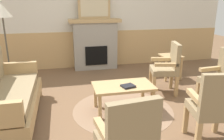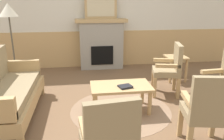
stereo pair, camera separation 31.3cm
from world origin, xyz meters
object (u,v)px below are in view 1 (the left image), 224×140
at_px(book_on_table, 128,86).
at_px(armchair_front_center, 214,106).
at_px(armchair_by_window_left, 223,77).
at_px(armchair_front_left, 127,139).
at_px(framed_picture, 94,7).
at_px(coffee_table, 123,88).
at_px(couch, 8,96).
at_px(fireplace, 95,44).
at_px(side_table, 171,60).
at_px(floor_lamp_by_couch, 2,16).
at_px(armchair_near_fireplace, 168,66).

distance_m(book_on_table, armchair_front_center, 1.29).
height_order(armchair_by_window_left, armchair_front_left, same).
relative_size(framed_picture, armchair_by_window_left, 0.82).
distance_m(armchair_by_window_left, armchair_front_left, 2.42).
distance_m(framed_picture, coffee_table, 2.74).
bearing_deg(armchair_by_window_left, couch, 175.40).
xyz_separation_m(couch, armchair_front_center, (2.54, -1.18, 0.14)).
bearing_deg(framed_picture, fireplace, -90.00).
relative_size(armchair_by_window_left, side_table, 1.78).
bearing_deg(side_table, fireplace, 142.40).
height_order(armchair_by_window_left, armchair_front_center, same).
xyz_separation_m(fireplace, book_on_table, (0.13, -2.58, -0.20)).
height_order(couch, armchair_by_window_left, same).
xyz_separation_m(armchair_front_left, floor_lamp_by_couch, (-1.58, 2.99, 0.91)).
bearing_deg(floor_lamp_by_couch, armchair_by_window_left, -24.76).
xyz_separation_m(armchair_front_left, side_table, (1.86, 2.86, -0.10)).
bearing_deg(floor_lamp_by_couch, side_table, -2.17).
bearing_deg(coffee_table, armchair_front_left, -104.03).
height_order(coffee_table, armchair_front_left, armchair_front_left).
bearing_deg(floor_lamp_by_couch, book_on_table, -36.97).
bearing_deg(armchair_near_fireplace, armchair_front_left, -123.93).
bearing_deg(book_on_table, armchair_by_window_left, -4.99).
bearing_deg(armchair_front_left, framed_picture, 85.54).
relative_size(armchair_near_fireplace, armchair_front_center, 1.00).
distance_m(armchair_by_window_left, side_table, 1.54).
height_order(armchair_by_window_left, floor_lamp_by_couch, floor_lamp_by_couch).
xyz_separation_m(fireplace, side_table, (1.54, -1.19, -0.22)).
height_order(fireplace, book_on_table, fireplace).
xyz_separation_m(armchair_near_fireplace, armchair_front_center, (-0.22, -1.68, 0.00)).
xyz_separation_m(couch, side_table, (3.20, 1.26, 0.04)).
relative_size(framed_picture, armchair_front_center, 0.82).
bearing_deg(coffee_table, armchair_near_fireplace, 27.73).
distance_m(couch, armchair_by_window_left, 3.38).
relative_size(couch, floor_lamp_by_couch, 1.07).
relative_size(armchair_near_fireplace, floor_lamp_by_couch, 0.58).
bearing_deg(framed_picture, armchair_front_left, -94.46).
relative_size(armchair_front_left, side_table, 1.78).
xyz_separation_m(fireplace, coffee_table, (0.08, -2.48, -0.27)).
distance_m(armchair_near_fireplace, armchair_front_center, 1.70).
bearing_deg(side_table, coffee_table, -138.65).
height_order(book_on_table, armchair_near_fireplace, armchair_near_fireplace).
xyz_separation_m(armchair_near_fireplace, side_table, (0.44, 0.75, -0.10)).
xyz_separation_m(coffee_table, armchair_front_center, (0.81, -1.14, 0.15)).
height_order(fireplace, side_table, fireplace).
xyz_separation_m(fireplace, armchair_by_window_left, (1.70, -2.71, -0.11)).
relative_size(armchair_by_window_left, armchair_front_center, 1.00).
xyz_separation_m(couch, armchair_front_left, (1.34, -1.60, 0.14)).
distance_m(book_on_table, armchair_front_left, 1.54).
bearing_deg(couch, armchair_front_left, -50.03).
distance_m(coffee_table, armchair_near_fireplace, 1.17).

